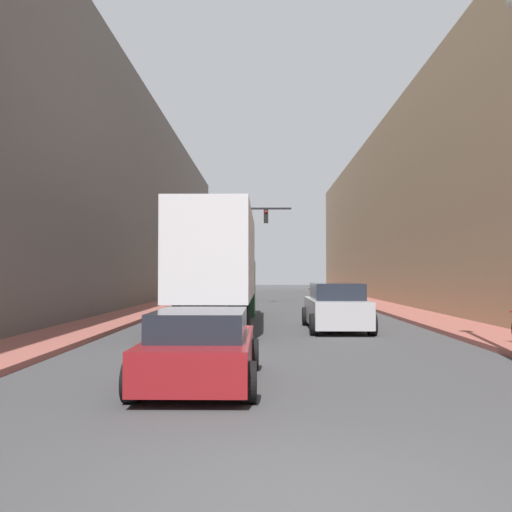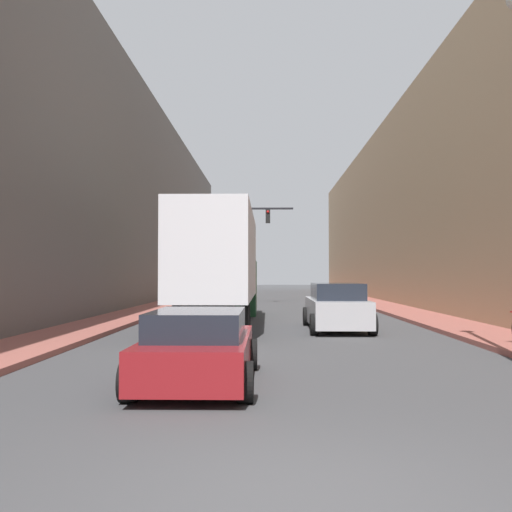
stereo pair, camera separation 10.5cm
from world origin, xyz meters
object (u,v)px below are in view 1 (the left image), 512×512
suv_car (336,308)px  semi_truck (220,265)px  sedan_car (201,348)px  traffic_signal_gantry (217,232)px

suv_car → semi_truck: bearing=154.2°
sedan_car → traffic_signal_gantry: (-1.95, 27.11, 4.08)m
semi_truck → traffic_signal_gantry: 15.40m
sedan_car → suv_car: suv_car is taller
suv_car → sedan_car: bearing=-110.3°
sedan_car → suv_car: bearing=69.7°
semi_truck → suv_car: semi_truck is taller
sedan_car → traffic_signal_gantry: bearing=94.1°
sedan_car → suv_car: size_ratio=0.88×
semi_truck → traffic_signal_gantry: traffic_signal_gantry is taller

